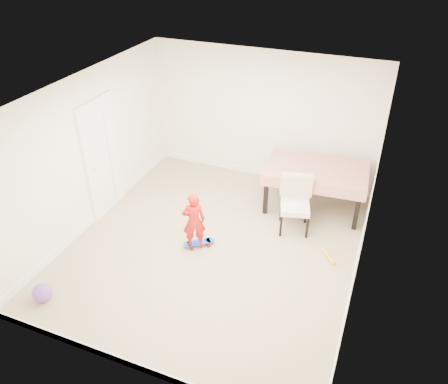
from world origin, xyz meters
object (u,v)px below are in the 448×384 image
at_px(dining_table, 314,188).
at_px(child, 194,223).
at_px(skateboard, 199,244).
at_px(dining_chair, 295,205).
at_px(balloon, 42,293).

distance_m(dining_table, child, 2.43).
relative_size(dining_table, skateboard, 3.40).
distance_m(dining_chair, balloon, 4.12).
bearing_deg(dining_chair, balloon, -149.71).
xyz_separation_m(dining_table, balloon, (-3.03, -3.73, -0.28)).
xyz_separation_m(dining_table, child, (-1.53, -1.89, 0.09)).
xyz_separation_m(dining_table, dining_chair, (-0.16, -0.80, 0.07)).
bearing_deg(dining_chair, child, -156.68).
distance_m(dining_chair, skateboard, 1.73).
distance_m(dining_table, skateboard, 2.38).
height_order(dining_table, child, child).
bearing_deg(dining_chair, dining_table, 63.17).
height_order(dining_table, skateboard, dining_table).
bearing_deg(dining_table, child, -133.05).
height_order(dining_table, balloon, dining_table).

